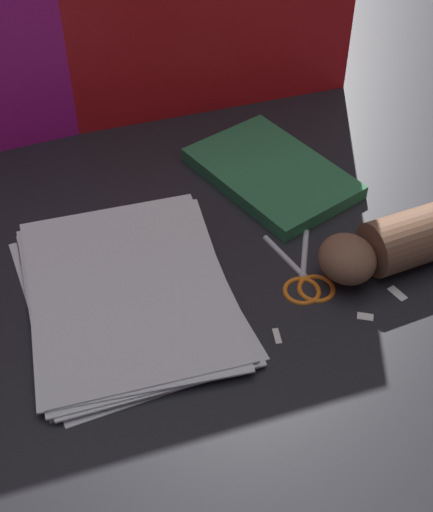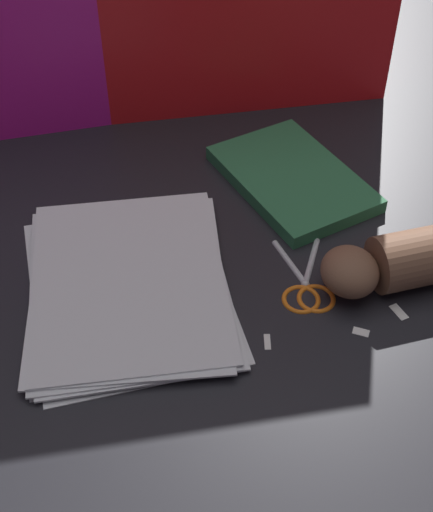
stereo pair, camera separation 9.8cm
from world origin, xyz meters
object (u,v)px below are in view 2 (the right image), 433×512
at_px(scissors, 307,287).
at_px(book_closed, 292,179).
at_px(paper_stack, 128,284).
at_px(hand_forearm, 426,256).

bearing_deg(scissors, book_closed, 79.63).
height_order(book_closed, scissors, book_closed).
height_order(paper_stack, scissors, paper_stack).
relative_size(paper_stack, book_closed, 1.20).
bearing_deg(paper_stack, book_closed, 33.00).
xyz_separation_m(paper_stack, hand_forearm, (0.42, -0.06, 0.03)).
height_order(paper_stack, hand_forearm, hand_forearm).
relative_size(book_closed, hand_forearm, 1.03).
relative_size(scissors, hand_forearm, 0.53).
bearing_deg(hand_forearm, scissors, 177.31).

